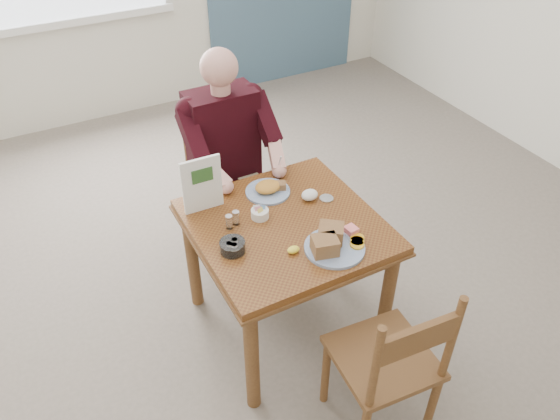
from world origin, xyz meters
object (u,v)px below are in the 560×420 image
diner (228,147)px  near_plate (332,242)px  table (286,239)px  chair_near (389,364)px  chair_far (225,185)px  far_plate (269,189)px

diner → near_plate: size_ratio=3.67×
diner → table: bearing=-90.0°
chair_near → diner: size_ratio=0.69×
table → diner: diner is taller
chair_far → diner: size_ratio=0.69×
near_plate → table: bearing=110.6°
near_plate → far_plate: (-0.06, 0.54, -0.01)m
table → chair_far: 0.81m
near_plate → diner: bearing=95.9°
chair_near → table: bearing=96.8°
table → diner: size_ratio=0.66×
chair_near → chair_far: bearing=93.4°
table → near_plate: 0.32m
table → near_plate: bearing=-69.4°
table → chair_far: size_ratio=0.97×
table → chair_near: bearing=-83.2°
chair_far → far_plate: (0.04, -0.53, 0.30)m
chair_far → chair_near: 1.58m
table → far_plate: size_ratio=2.91×
diner → near_plate: bearing=-84.1°
near_plate → far_plate: 0.54m
chair_near → near_plate: chair_near is taller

